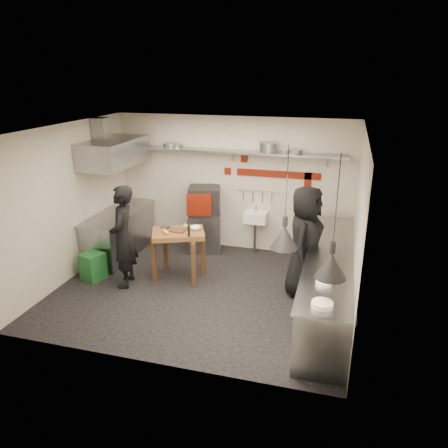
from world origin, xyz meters
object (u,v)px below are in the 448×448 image
(combi_oven, at_px, (204,200))
(prep_table, at_px, (179,255))
(oven_stand, at_px, (205,232))
(chef_left, at_px, (123,237))
(green_bin, at_px, (93,266))
(chef_right, at_px, (305,242))

(combi_oven, xyz_separation_m, prep_table, (-0.03, -1.43, -0.63))
(oven_stand, xyz_separation_m, chef_left, (-0.87, -1.91, 0.52))
(green_bin, bearing_deg, combi_oven, 51.13)
(combi_oven, xyz_separation_m, green_bin, (-1.54, -1.91, -0.84))
(combi_oven, relative_size, prep_table, 0.68)
(oven_stand, height_order, chef_right, chef_right)
(prep_table, xyz_separation_m, chef_left, (-0.82, -0.52, 0.46))
(green_bin, relative_size, prep_table, 0.54)
(combi_oven, distance_m, prep_table, 1.57)
(green_bin, distance_m, chef_right, 3.87)
(prep_table, height_order, chef_left, chef_left)
(oven_stand, distance_m, chef_left, 2.16)
(chef_left, distance_m, chef_right, 3.13)
(green_bin, height_order, chef_right, chef_right)
(oven_stand, height_order, green_bin, oven_stand)
(prep_table, bearing_deg, chef_left, -170.89)
(chef_right, bearing_deg, chef_left, 107.70)
(oven_stand, xyz_separation_m, combi_oven, (-0.02, 0.04, 0.69))
(chef_left, xyz_separation_m, chef_right, (3.08, 0.53, 0.04))
(combi_oven, bearing_deg, chef_right, -46.71)
(combi_oven, height_order, chef_left, chef_left)
(combi_oven, xyz_separation_m, chef_right, (2.23, -1.42, -0.13))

